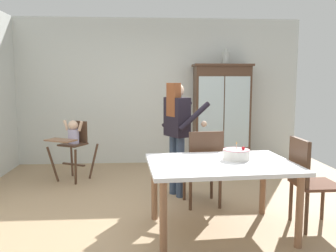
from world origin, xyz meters
The scene contains 10 objects.
ground_plane centered at (0.00, 0.00, 0.00)m, with size 6.24×6.24×0.00m, color tan.
wall_back centered at (0.00, 2.63, 1.35)m, with size 5.32×0.06×2.70m, color silver.
china_cabinet centered at (1.16, 2.37, 0.93)m, with size 1.06×0.48×1.86m.
ceramic_vase centered at (1.22, 2.37, 1.98)m, with size 0.13×0.13×0.27m.
high_chair_with_toddler centered at (-1.38, 1.49, 0.65)m, with size 0.78×0.84×0.95m.
adult_person centered at (0.18, 0.64, 0.97)m, with size 0.66×0.65×1.53m.
dining_table centered at (0.51, -0.57, 0.65)m, with size 1.52×1.13×0.74m.
birthday_cake centered at (0.70, -0.46, 0.79)m, with size 0.28×0.28×0.19m.
dining_chair_far_side centered at (0.46, 0.17, 0.56)m, with size 0.48×0.48×0.96m.
dining_chair_right_end centered at (1.45, -0.50, 0.56)m, with size 0.45×0.45×0.96m.
Camera 1 is at (-0.26, -4.00, 1.56)m, focal length 37.54 mm.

